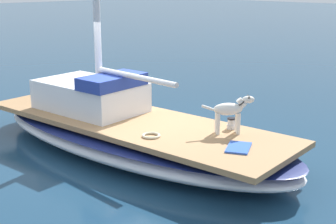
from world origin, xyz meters
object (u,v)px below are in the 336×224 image
at_px(dog_white, 231,110).
at_px(coiled_rope, 151,136).
at_px(deck_towel, 239,148).
at_px(sailboat_main, 132,135).
at_px(deck_winch, 231,124).

distance_m(dog_white, coiled_rope, 1.47).
relative_size(dog_white, deck_towel, 1.36).
bearing_deg(deck_towel, sailboat_main, 93.26).
xyz_separation_m(dog_white, deck_towel, (-0.54, -0.60, -0.41)).
distance_m(sailboat_main, deck_towel, 2.51).
bearing_deg(deck_winch, coiled_rope, 153.03).
relative_size(sailboat_main, dog_white, 9.80).
bearing_deg(sailboat_main, deck_winch, -62.60).
relative_size(sailboat_main, coiled_rope, 23.01).
xyz_separation_m(sailboat_main, deck_towel, (0.14, -2.48, 0.34)).
xyz_separation_m(dog_white, deck_winch, (0.22, 0.14, -0.32)).
height_order(sailboat_main, coiled_rope, coiled_rope).
height_order(deck_winch, deck_towel, deck_winch).
xyz_separation_m(sailboat_main, dog_white, (0.68, -1.88, 0.75)).
bearing_deg(sailboat_main, deck_towel, -86.74).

